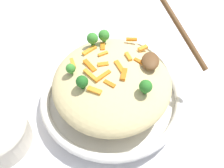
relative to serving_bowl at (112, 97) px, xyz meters
name	(u,v)px	position (x,y,z in m)	size (l,w,h in m)	color
ground_plane	(112,103)	(0.00, 0.00, -0.03)	(2.40, 2.40, 0.00)	silver
serving_bowl	(112,97)	(0.00, 0.00, 0.00)	(0.36, 0.36, 0.05)	white
pasta_mound	(112,82)	(0.00, 0.00, 0.06)	(0.29, 0.28, 0.09)	#DBC689
carrot_piece_0	(124,74)	(0.01, 0.03, 0.10)	(0.03, 0.01, 0.01)	orange
carrot_piece_1	(103,47)	(-0.08, -0.03, 0.10)	(0.02, 0.01, 0.01)	orange
carrot_piece_2	(128,57)	(-0.04, 0.03, 0.10)	(0.03, 0.01, 0.01)	orange
carrot_piece_3	(103,54)	(-0.05, -0.03, 0.10)	(0.02, 0.01, 0.01)	orange
carrot_piece_4	(120,67)	(-0.01, 0.02, 0.10)	(0.04, 0.01, 0.01)	orange
carrot_piece_5	(103,76)	(0.02, -0.02, 0.11)	(0.04, 0.01, 0.01)	orange
carrot_piece_6	(91,75)	(0.02, -0.04, 0.10)	(0.04, 0.01, 0.01)	orange
carrot_piece_7	(143,48)	(-0.08, 0.06, 0.10)	(0.02, 0.01, 0.01)	orange
carrot_piece_8	(90,66)	(-0.01, -0.05, 0.10)	(0.04, 0.01, 0.01)	orange
carrot_piece_9	(139,62)	(-0.04, 0.06, 0.10)	(0.03, 0.01, 0.01)	orange
carrot_piece_10	(103,65)	(-0.01, -0.02, 0.10)	(0.02, 0.01, 0.01)	orange
carrot_piece_11	(73,63)	(-0.01, -0.09, 0.10)	(0.03, 0.01, 0.01)	orange
carrot_piece_12	(89,50)	(-0.06, -0.06, 0.10)	(0.04, 0.01, 0.01)	orange
carrot_piece_13	(132,39)	(-0.11, 0.03, 0.10)	(0.03, 0.01, 0.01)	orange
carrot_piece_14	(94,91)	(0.06, -0.03, 0.10)	(0.03, 0.01, 0.01)	orange
carrot_piece_15	(107,84)	(0.04, 0.00, 0.10)	(0.03, 0.01, 0.01)	orange
broccoli_floret_0	(82,82)	(0.05, -0.05, 0.12)	(0.03, 0.03, 0.03)	#205B1C
broccoli_floret_1	(92,39)	(-0.08, -0.06, 0.11)	(0.03, 0.03, 0.03)	#377928
broccoli_floret_2	(71,69)	(0.02, -0.09, 0.11)	(0.02, 0.02, 0.03)	#377928
broccoli_floret_3	(104,35)	(-0.10, -0.03, 0.11)	(0.03, 0.03, 0.03)	#377928
broccoli_floret_4	(146,87)	(0.05, 0.08, 0.11)	(0.03, 0.03, 0.03)	#296820
serving_spoon	(164,50)	(-0.05, 0.11, 0.12)	(0.15, 0.15, 0.10)	brown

